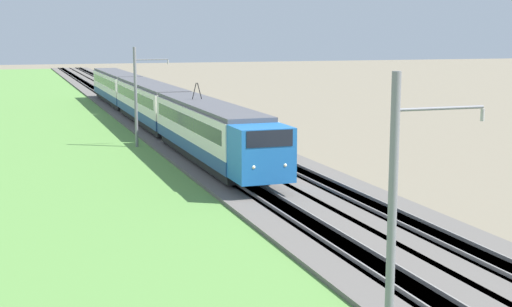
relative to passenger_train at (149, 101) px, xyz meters
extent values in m
cube|color=#605B56|center=(-5.13, 0.00, -2.20)|extent=(240.00, 4.40, 0.30)
cube|color=#605B56|center=(-5.13, -4.05, -2.20)|extent=(240.00, 4.40, 0.30)
cube|color=#4C4238|center=(-5.13, 0.00, -2.20)|extent=(240.00, 1.57, 0.30)
cube|color=gray|center=(-5.13, 0.53, -1.97)|extent=(240.00, 0.07, 0.15)
cube|color=gray|center=(-5.13, -0.53, -1.97)|extent=(240.00, 0.07, 0.15)
cube|color=#4C4238|center=(-5.13, -4.05, -2.20)|extent=(240.00, 1.57, 0.30)
cube|color=gray|center=(-5.13, -3.51, -1.97)|extent=(240.00, 0.07, 0.15)
cube|color=gray|center=(-5.13, -4.58, -1.97)|extent=(240.00, 0.07, 0.15)
cube|color=#5B8E42|center=(-5.13, 7.14, -2.29)|extent=(240.00, 13.27, 0.12)
cube|color=blue|center=(-29.70, 0.00, -0.01)|extent=(2.45, 2.81, 2.68)
cube|color=black|center=(-30.07, 0.00, 0.89)|extent=(1.76, 2.34, 0.80)
sphere|color=#F2EAC6|center=(-30.87, 0.80, -0.45)|extent=(0.20, 0.20, 0.20)
sphere|color=#F2EAC6|center=(-30.87, -0.80, -0.45)|extent=(0.20, 0.20, 0.20)
cube|color=navy|center=(-19.69, 0.00, -0.97)|extent=(17.56, 2.92, 0.75)
cube|color=silver|center=(-19.69, 0.00, 0.37)|extent=(17.56, 2.92, 1.93)
cube|color=black|center=(-19.69, 0.00, 0.52)|extent=(16.16, 2.94, 0.81)
cube|color=#515156|center=(-19.69, 0.00, 1.46)|extent=(17.56, 2.69, 0.25)
cube|color=black|center=(-19.69, 0.00, -1.62)|extent=(16.68, 2.48, 0.55)
cylinder|color=black|center=(-26.68, 0.53, -1.47)|extent=(0.86, 0.12, 0.86)
cylinder|color=black|center=(-26.68, -0.53, -1.47)|extent=(0.86, 0.12, 0.86)
cube|color=navy|center=(-0.31, 0.00, -0.97)|extent=(20.01, 2.92, 0.75)
cube|color=silver|center=(-0.31, 0.00, 0.37)|extent=(20.01, 2.92, 1.93)
cube|color=black|center=(-0.31, 0.00, 0.52)|extent=(18.41, 2.94, 0.81)
cube|color=#515156|center=(-0.31, 0.00, 1.46)|extent=(20.01, 2.69, 0.25)
cube|color=black|center=(-0.31, 0.00, -1.62)|extent=(19.01, 2.48, 0.55)
cube|color=navy|center=(20.31, 0.00, -0.97)|extent=(20.01, 2.92, 0.75)
cube|color=silver|center=(20.31, 0.00, 0.37)|extent=(20.01, 2.92, 1.93)
cube|color=black|center=(20.31, 0.00, 0.52)|extent=(18.41, 2.94, 0.81)
cube|color=#515156|center=(20.31, 0.00, 1.46)|extent=(20.01, 2.69, 0.25)
cube|color=black|center=(20.31, 0.00, -1.62)|extent=(19.01, 2.48, 0.55)
cylinder|color=black|center=(-17.06, 0.17, 2.13)|extent=(0.06, 0.33, 1.08)
cylinder|color=black|center=(-17.06, -0.17, 2.13)|extent=(0.06, 0.33, 1.08)
cube|color=black|center=(-26.68, 0.00, -2.34)|extent=(0.10, 0.10, 0.00)
cylinder|color=slate|center=(-47.83, 3.09, 1.29)|extent=(0.22, 0.22, 7.27)
cylinder|color=slate|center=(-47.83, 1.89, 4.03)|extent=(0.08, 2.40, 0.08)
cylinder|color=#B2ADA8|center=(-47.83, 0.69, 3.83)|extent=(0.10, 0.10, 0.30)
cylinder|color=slate|center=(-11.50, 3.09, 1.28)|extent=(0.22, 0.22, 7.26)
cylinder|color=slate|center=(-11.50, 1.89, 4.01)|extent=(0.08, 2.40, 0.08)
cylinder|color=#B2ADA8|center=(-11.50, 0.69, 3.81)|extent=(0.10, 0.10, 0.30)
camera|label=1|loc=(-62.29, 11.48, 5.75)|focal=50.00mm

